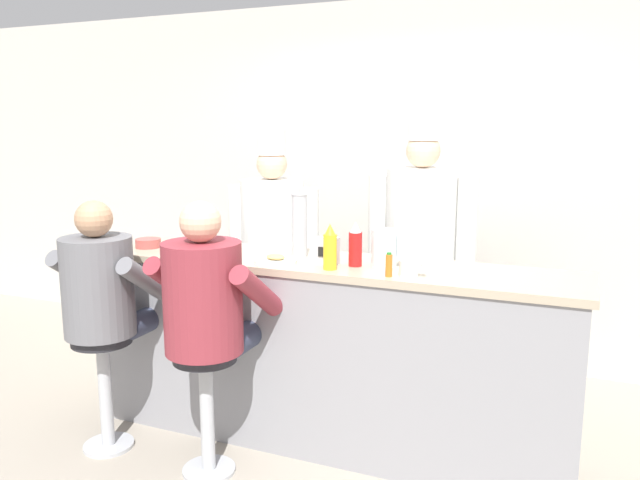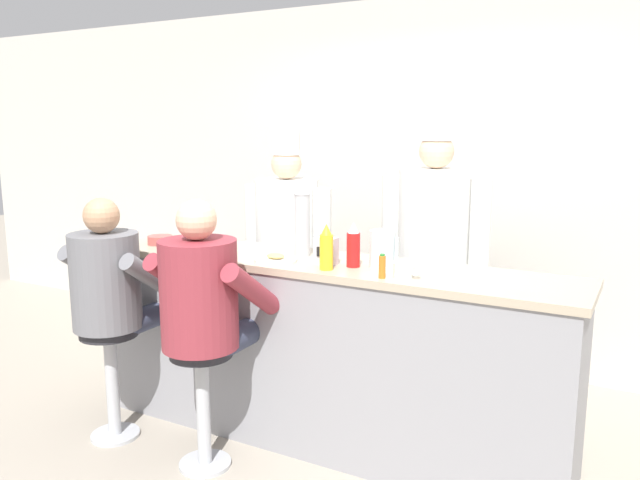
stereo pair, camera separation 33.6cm
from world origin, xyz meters
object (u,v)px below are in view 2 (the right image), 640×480
at_px(ketchup_bottle_red, 353,246).
at_px(coffee_mug_white, 404,270).
at_px(mustard_bottle_yellow, 326,248).
at_px(cereal_bowl, 160,240).
at_px(napkin_dispenser_chrome, 326,251).
at_px(diner_seated_maroon, 204,301).
at_px(diner_seated_grey, 111,288).
at_px(breakfast_plate, 276,259).
at_px(hot_sauce_bottle_orange, 382,267).
at_px(cook_in_whites_near, 287,244).
at_px(cook_in_whites_far, 433,243).
at_px(water_pitcher_clear, 383,249).
at_px(cup_stack_steel, 302,225).

distance_m(ketchup_bottle_red, coffee_mug_white, 0.34).
distance_m(mustard_bottle_yellow, cereal_bowl, 1.24).
height_order(napkin_dispenser_chrome, diner_seated_maroon, diner_seated_maroon).
distance_m(mustard_bottle_yellow, diner_seated_grey, 1.26).
xyz_separation_m(breakfast_plate, cereal_bowl, (-0.91, 0.08, 0.01)).
relative_size(hot_sauce_bottle_orange, breakfast_plate, 0.52).
bearing_deg(napkin_dispenser_chrome, ketchup_bottle_red, 4.07).
distance_m(breakfast_plate, diner_seated_grey, 0.95).
xyz_separation_m(breakfast_plate, coffee_mug_white, (0.74, -0.00, 0.03)).
height_order(ketchup_bottle_red, hot_sauce_bottle_orange, ketchup_bottle_red).
bearing_deg(breakfast_plate, hot_sauce_bottle_orange, -5.88).
distance_m(cereal_bowl, cook_in_whites_near, 0.90).
relative_size(diner_seated_maroon, cook_in_whites_far, 0.76).
bearing_deg(hot_sauce_bottle_orange, breakfast_plate, 174.12).
bearing_deg(coffee_mug_white, cereal_bowl, 176.91).
bearing_deg(cereal_bowl, napkin_dispenser_chrome, -0.24).
xyz_separation_m(water_pitcher_clear, cereal_bowl, (-1.47, -0.06, -0.07)).
bearing_deg(hot_sauce_bottle_orange, diner_seated_grey, -168.14).
height_order(ketchup_bottle_red, napkin_dispenser_chrome, ketchup_bottle_red).
bearing_deg(ketchup_bottle_red, diner_seated_maroon, -142.56).
relative_size(ketchup_bottle_red, cook_in_whites_near, 0.14).
height_order(napkin_dispenser_chrome, cook_in_whites_far, cook_in_whites_far).
bearing_deg(coffee_mug_white, cup_stack_steel, 163.14).
bearing_deg(cereal_bowl, coffee_mug_white, -3.09).
height_order(mustard_bottle_yellow, cup_stack_steel, cup_stack_steel).
bearing_deg(cereal_bowl, cook_in_whites_near, 59.75).
relative_size(ketchup_bottle_red, diner_seated_grey, 0.17).
xyz_separation_m(water_pitcher_clear, cook_in_whites_far, (-0.03, 0.93, -0.12)).
bearing_deg(coffee_mug_white, cook_in_whites_far, 100.91).
relative_size(water_pitcher_clear, napkin_dispenser_chrome, 1.36).
bearing_deg(diner_seated_grey, breakfast_plate, 24.20).
distance_m(ketchup_bottle_red, cook_in_whites_far, 1.00).
height_order(mustard_bottle_yellow, cereal_bowl, mustard_bottle_yellow).
bearing_deg(cup_stack_steel, cook_in_whites_near, 127.61).
bearing_deg(coffee_mug_white, breakfast_plate, 179.64).
relative_size(coffee_mug_white, cup_stack_steel, 0.39).
height_order(water_pitcher_clear, cook_in_whites_far, cook_in_whites_far).
relative_size(breakfast_plate, cook_in_whites_near, 0.13).
bearing_deg(water_pitcher_clear, ketchup_bottle_red, -158.91).
relative_size(ketchup_bottle_red, napkin_dispenser_chrome, 1.64).
height_order(hot_sauce_bottle_orange, cook_in_whites_far, cook_in_whites_far).
relative_size(ketchup_bottle_red, breakfast_plate, 1.02).
bearing_deg(cup_stack_steel, cook_in_whites_far, 60.65).
xyz_separation_m(breakfast_plate, diner_seated_grey, (-0.85, -0.38, -0.18)).
bearing_deg(cup_stack_steel, diner_seated_maroon, -112.36).
bearing_deg(ketchup_bottle_red, mustard_bottle_yellow, -126.83).
bearing_deg(cook_in_whites_far, cook_in_whites_near, -167.82).
xyz_separation_m(water_pitcher_clear, coffee_mug_white, (0.18, -0.15, -0.06)).
height_order(breakfast_plate, coffee_mug_white, coffee_mug_white).
distance_m(cereal_bowl, diner_seated_maroon, 0.87).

